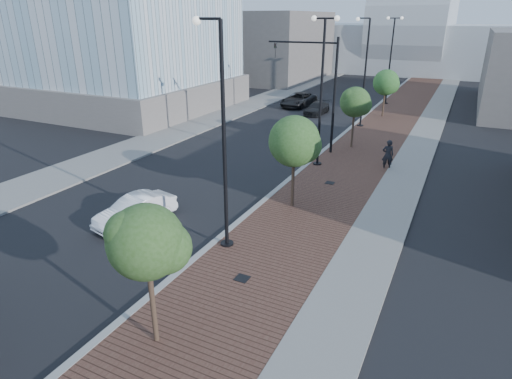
% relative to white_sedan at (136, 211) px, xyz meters
% --- Properties ---
extents(sidewalk, '(7.00, 140.00, 0.12)m').
position_rel_white_sedan_xyz_m(sidewalk, '(7.91, 29.97, -0.61)').
color(sidewalk, '#4C2D23').
rests_on(sidewalk, ground).
extents(concrete_strip, '(2.40, 140.00, 0.13)m').
position_rel_white_sedan_xyz_m(concrete_strip, '(10.61, 29.97, -0.60)').
color(concrete_strip, slate).
rests_on(concrete_strip, ground).
extents(curb, '(0.30, 140.00, 0.14)m').
position_rel_white_sedan_xyz_m(curb, '(4.41, 29.97, -0.60)').
color(curb, gray).
rests_on(curb, ground).
extents(west_sidewalk, '(4.00, 140.00, 0.12)m').
position_rel_white_sedan_xyz_m(west_sidewalk, '(-8.59, 29.97, -0.61)').
color(west_sidewalk, slate).
rests_on(west_sidewalk, ground).
extents(white_sedan, '(2.24, 4.26, 1.33)m').
position_rel_white_sedan_xyz_m(white_sedan, '(0.00, 0.00, 0.00)').
color(white_sedan, white).
rests_on(white_sedan, ground).
extents(dark_car_mid, '(2.95, 5.55, 1.48)m').
position_rel_white_sedan_xyz_m(dark_car_mid, '(-3.44, 30.49, 0.08)').
color(dark_car_mid, black).
rests_on(dark_car_mid, ground).
extents(dark_car_far, '(1.84, 4.16, 1.19)m').
position_rel_white_sedan_xyz_m(dark_car_far, '(-0.32, 27.58, -0.07)').
color(dark_car_far, black).
rests_on(dark_car_far, ground).
extents(pedestrian, '(0.82, 0.66, 1.97)m').
position_rel_white_sedan_xyz_m(pedestrian, '(9.27, 13.27, 0.32)').
color(pedestrian, black).
rests_on(pedestrian, ground).
extents(streetlight_1, '(1.44, 0.56, 9.21)m').
position_rel_white_sedan_xyz_m(streetlight_1, '(4.90, -0.03, 3.68)').
color(streetlight_1, black).
rests_on(streetlight_1, ground).
extents(streetlight_2, '(1.72, 0.56, 9.28)m').
position_rel_white_sedan_xyz_m(streetlight_2, '(5.01, 11.97, 4.15)').
color(streetlight_2, black).
rests_on(streetlight_2, ground).
extents(streetlight_3, '(1.44, 0.56, 9.21)m').
position_rel_white_sedan_xyz_m(streetlight_3, '(4.90, 23.97, 3.68)').
color(streetlight_3, black).
rests_on(streetlight_3, ground).
extents(streetlight_4, '(1.72, 0.56, 9.28)m').
position_rel_white_sedan_xyz_m(streetlight_4, '(5.01, 35.97, 4.15)').
color(streetlight_4, black).
rests_on(streetlight_4, ground).
extents(traffic_mast, '(5.09, 0.20, 8.00)m').
position_rel_white_sedan_xyz_m(traffic_mast, '(4.11, 14.97, 4.32)').
color(traffic_mast, black).
rests_on(traffic_mast, ground).
extents(tree_0, '(2.22, 2.14, 4.55)m').
position_rel_white_sedan_xyz_m(tree_0, '(6.05, -6.01, 2.80)').
color(tree_0, '#382619').
rests_on(tree_0, ground).
extents(tree_1, '(2.55, 2.53, 4.82)m').
position_rel_white_sedan_xyz_m(tree_1, '(6.05, 4.99, 2.87)').
color(tree_1, '#382619').
rests_on(tree_1, ground).
extents(tree_2, '(2.26, 2.19, 4.58)m').
position_rel_white_sedan_xyz_m(tree_2, '(6.05, 16.99, 2.80)').
color(tree_2, '#382619').
rests_on(tree_2, ground).
extents(tree_3, '(2.48, 2.45, 4.61)m').
position_rel_white_sedan_xyz_m(tree_3, '(6.05, 28.99, 2.70)').
color(tree_3, '#382619').
rests_on(tree_3, ground).
extents(tower_podium, '(19.00, 19.00, 3.00)m').
position_rel_white_sedan_xyz_m(tower_podium, '(-19.59, 21.97, 0.83)').
color(tower_podium, slate).
rests_on(tower_podium, ground).
extents(convention_center, '(50.00, 30.00, 50.00)m').
position_rel_white_sedan_xyz_m(convention_center, '(2.41, 74.97, 5.34)').
color(convention_center, '#ADB4B8').
rests_on(convention_center, ground).
extents(commercial_block_nw, '(14.00, 20.00, 10.00)m').
position_rel_white_sedan_xyz_m(commercial_block_nw, '(-15.59, 49.97, 4.33)').
color(commercial_block_nw, '#5F5955').
rests_on(commercial_block_nw, ground).
extents(utility_cover_1, '(0.50, 0.50, 0.02)m').
position_rel_white_sedan_xyz_m(utility_cover_1, '(6.81, -2.03, -0.54)').
color(utility_cover_1, black).
rests_on(utility_cover_1, sidewalk).
extents(utility_cover_2, '(0.50, 0.50, 0.02)m').
position_rel_white_sedan_xyz_m(utility_cover_2, '(6.81, 8.97, -0.54)').
color(utility_cover_2, black).
rests_on(utility_cover_2, sidewalk).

